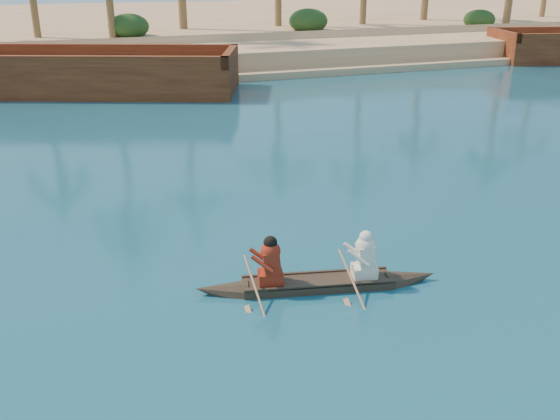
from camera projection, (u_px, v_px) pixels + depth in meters
name	position (u px, v px, depth m)	size (l,w,h in m)	color
ground	(162.00, 336.00, 10.08)	(160.00, 160.00, 0.00)	#0B384B
sandy_embankment	(59.00, 31.00, 50.83)	(150.00, 51.00, 1.50)	#DAAD7B
shrub_cluster	(66.00, 44.00, 37.15)	(100.00, 6.00, 2.40)	#223E16
canoe	(318.00, 276.00, 11.52)	(4.56, 1.56, 1.25)	#392C1F
barge_mid	(87.00, 75.00, 29.16)	(14.52, 9.36, 2.30)	brown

